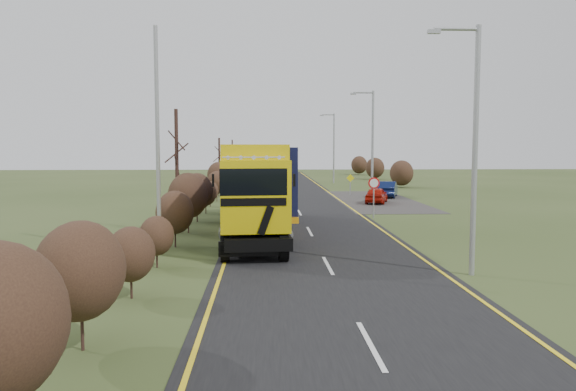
% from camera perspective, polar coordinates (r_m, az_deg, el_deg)
% --- Properties ---
extents(ground, '(160.00, 160.00, 0.00)m').
position_cam_1_polar(ground, '(24.02, 2.99, -5.17)').
color(ground, '#34431C').
rests_on(ground, ground).
extents(road, '(8.00, 120.00, 0.02)m').
position_cam_1_polar(road, '(33.88, 1.39, -2.17)').
color(road, black).
rests_on(road, ground).
extents(layby, '(6.00, 18.00, 0.02)m').
position_cam_1_polar(layby, '(44.61, 8.88, -0.50)').
color(layby, '#322E2C').
rests_on(layby, ground).
extents(lane_markings, '(7.52, 116.00, 0.01)m').
position_cam_1_polar(lane_markings, '(33.57, 1.42, -2.20)').
color(lane_markings, yellow).
rests_on(lane_markings, road).
extents(hedgerow, '(2.24, 102.04, 6.05)m').
position_cam_1_polar(hedgerow, '(31.76, -9.21, 0.20)').
color(hedgerow, '#331F16').
rests_on(hedgerow, ground).
extents(lorry, '(3.54, 15.64, 4.31)m').
position_cam_1_polar(lorry, '(27.51, -3.22, 1.26)').
color(lorry, black).
rests_on(lorry, ground).
extents(car_red_hatchback, '(2.45, 3.81, 1.21)m').
position_cam_1_polar(car_red_hatchback, '(42.42, 8.97, 0.02)').
color(car_red_hatchback, '#AF1408').
rests_on(car_red_hatchback, ground).
extents(car_blue_sedan, '(2.53, 4.27, 1.33)m').
position_cam_1_polar(car_blue_sedan, '(47.71, 10.09, 0.63)').
color(car_blue_sedan, '#0B153D').
rests_on(car_blue_sedan, ground).
extents(streetlight_near, '(1.73, 0.18, 8.10)m').
position_cam_1_polar(streetlight_near, '(19.21, 18.24, 5.35)').
color(streetlight_near, '#9C9EA2').
rests_on(streetlight_near, ground).
extents(streetlight_mid, '(1.78, 0.18, 8.33)m').
position_cam_1_polar(streetlight_mid, '(42.21, 8.46, 5.40)').
color(streetlight_mid, '#9C9EA2').
rests_on(streetlight_mid, ground).
extents(streetlight_far, '(1.71, 0.18, 8.01)m').
position_cam_1_polar(streetlight_far, '(65.08, 4.60, 5.11)').
color(streetlight_far, '#9C9EA2').
rests_on(streetlight_far, ground).
extents(left_pole, '(0.16, 0.16, 8.82)m').
position_cam_1_polar(left_pole, '(22.33, -13.10, 5.31)').
color(left_pole, '#9C9EA2').
rests_on(left_pole, ground).
extents(speed_sign, '(0.67, 0.10, 2.43)m').
position_cam_1_polar(speed_sign, '(33.37, 8.71, 0.60)').
color(speed_sign, '#9C9EA2').
rests_on(speed_sign, ground).
extents(warning_board, '(0.70, 0.11, 1.83)m').
position_cam_1_polar(warning_board, '(49.47, 6.34, 1.34)').
color(warning_board, '#9C9EA2').
rests_on(warning_board, ground).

